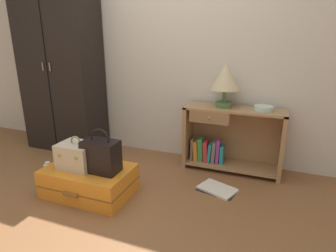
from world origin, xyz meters
The scene contains 11 objects.
ground_plane centered at (0.00, 0.00, 0.00)m, with size 9.00×9.00×0.00m, color brown.
back_wall centered at (0.00, 1.50, 1.30)m, with size 6.40×0.10×2.60m, color beige.
wardrobe centered at (-1.29, 1.20, 1.04)m, with size 0.94×0.47×2.08m.
bookshelf centered at (0.74, 1.28, 0.33)m, with size 1.00×0.34×0.67m.
table_lamp centered at (0.67, 1.29, 0.97)m, with size 0.29×0.29×0.45m.
bowl centered at (1.06, 1.26, 0.70)m, with size 0.19×0.19×0.05m, color silver.
suitcase_large centered at (-0.33, 0.31, 0.13)m, with size 0.77×0.52×0.25m.
train_case centered at (-0.41, 0.29, 0.37)m, with size 0.31×0.25×0.30m.
handbag centered at (-0.17, 0.30, 0.40)m, with size 0.30×0.19×0.39m.
bottle centered at (-0.84, 0.36, 0.10)m, with size 0.08×0.08×0.21m.
open_book_on_floor centered at (0.74, 0.78, 0.01)m, with size 0.39×0.33×0.02m.
Camera 1 is at (1.15, -1.56, 1.37)m, focal length 30.34 mm.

